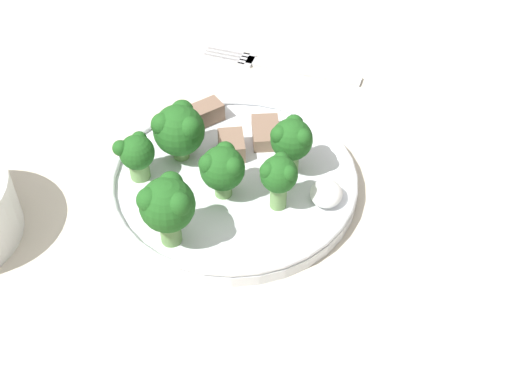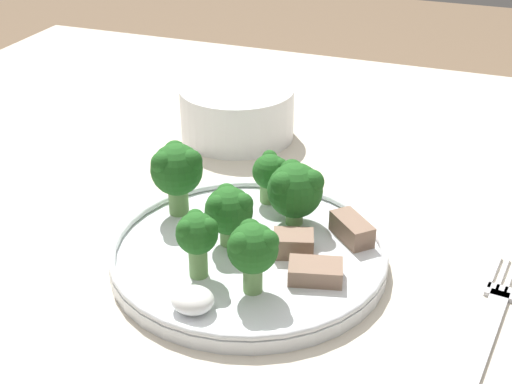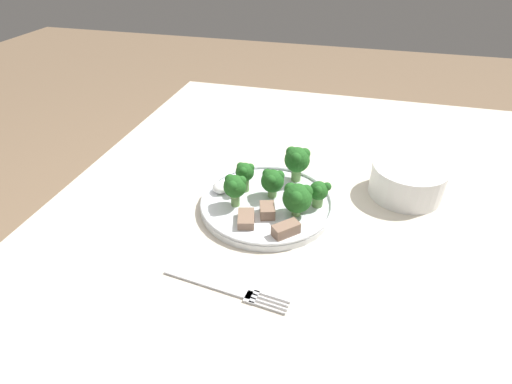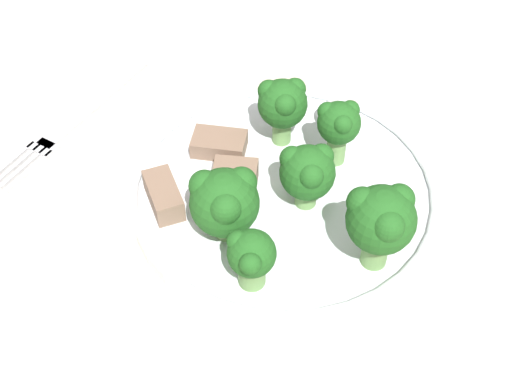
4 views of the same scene
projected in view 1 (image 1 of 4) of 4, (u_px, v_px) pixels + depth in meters
table at (143, 283)px, 0.75m from camera, size 1.08×0.97×0.75m
dinner_plate at (234, 182)px, 0.69m from camera, size 0.24×0.24×0.02m
fork at (282, 67)px, 0.83m from camera, size 0.04×0.19×0.00m
broccoli_floret_near_rim_left at (279, 176)px, 0.63m from camera, size 0.04×0.03×0.06m
broccoli_floret_center_left at (132, 153)px, 0.67m from camera, size 0.03×0.03×0.05m
broccoli_floret_back_left at (222, 168)px, 0.65m from camera, size 0.04×0.04×0.05m
broccoli_floret_front_left at (167, 205)px, 0.60m from camera, size 0.05×0.05×0.07m
broccoli_floret_center_back at (292, 140)px, 0.67m from camera, size 0.04×0.04×0.06m
broccoli_floret_mid_cluster at (179, 129)px, 0.68m from camera, size 0.05×0.05×0.06m
meat_slice_front_slice at (266, 133)px, 0.72m from camera, size 0.05×0.04×0.01m
meat_slice_middle_slice at (231, 146)px, 0.70m from camera, size 0.04×0.03×0.02m
meat_slice_rear_slice at (202, 115)px, 0.74m from camera, size 0.05×0.05×0.02m
sauce_dollop at (326, 193)px, 0.66m from camera, size 0.03×0.03×0.02m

